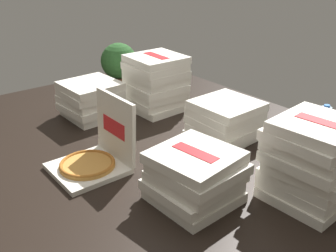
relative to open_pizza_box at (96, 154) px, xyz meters
name	(u,v)px	position (x,y,z in m)	size (l,w,h in m)	color
ground_plane	(157,155)	(0.08, 0.36, -0.09)	(3.20, 2.40, 0.02)	black
open_pizza_box	(96,154)	(0.00, 0.00, 0.00)	(0.36, 0.39, 0.39)	silver
pizza_stack_left_mid	(156,83)	(-0.48, 0.77, 0.12)	(0.39, 0.39, 0.41)	silver
pizza_stack_center_near	(312,161)	(0.89, 0.65, 0.12)	(0.41, 0.40, 0.41)	silver
pizza_stack_right_mid	(225,121)	(0.19, 0.80, 0.04)	(0.40, 0.38, 0.25)	silver
pizza_stack_left_near	(91,99)	(-0.66, 0.33, 0.04)	(0.40, 0.40, 0.25)	silver
pizza_stack_left_far	(195,177)	(0.56, 0.22, 0.04)	(0.41, 0.40, 0.26)	silver
water_bottle_1	(324,121)	(0.54, 1.35, 0.02)	(0.07, 0.07, 0.20)	silver
water_bottle_2	(317,158)	(0.79, 0.88, 0.02)	(0.07, 0.07, 0.20)	white
potted_plant	(119,65)	(-1.02, 0.80, 0.14)	(0.30, 0.30, 0.40)	#513323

